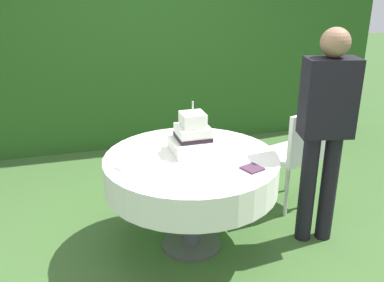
# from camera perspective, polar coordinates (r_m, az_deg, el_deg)

# --- Properties ---
(ground_plane) EXTENTS (20.00, 20.00, 0.00)m
(ground_plane) POSITION_cam_1_polar(r_m,az_deg,el_deg) (3.37, -0.09, -13.48)
(ground_plane) COLOR #3D602D
(foliage_hedge) EXTENTS (5.80, 0.64, 2.99)m
(foliage_hedge) POSITION_cam_1_polar(r_m,az_deg,el_deg) (5.13, -7.66, 16.43)
(foliage_hedge) COLOR #28561E
(foliage_hedge) RESTS_ON ground_plane
(cake_table) EXTENTS (1.23, 1.23, 0.73)m
(cake_table) POSITION_cam_1_polar(r_m,az_deg,el_deg) (3.06, -0.10, -4.09)
(cake_table) COLOR #4C4C51
(cake_table) RESTS_ON ground_plane
(wedding_cake) EXTENTS (0.31, 0.32, 0.37)m
(wedding_cake) POSITION_cam_1_polar(r_m,az_deg,el_deg) (3.07, 0.16, 0.55)
(wedding_cake) COLOR white
(wedding_cake) RESTS_ON cake_table
(serving_plate_near) EXTENTS (0.12, 0.12, 0.01)m
(serving_plate_near) POSITION_cam_1_polar(r_m,az_deg,el_deg) (3.38, 0.16, 0.70)
(serving_plate_near) COLOR white
(serving_plate_near) RESTS_ON cake_table
(serving_plate_far) EXTENTS (0.15, 0.15, 0.01)m
(serving_plate_far) POSITION_cam_1_polar(r_m,az_deg,el_deg) (2.90, -8.66, -3.25)
(serving_plate_far) COLOR white
(serving_plate_far) RESTS_ON cake_table
(serving_plate_left) EXTENTS (0.12, 0.12, 0.01)m
(serving_plate_left) POSITION_cam_1_polar(r_m,az_deg,el_deg) (3.39, 2.57, 0.73)
(serving_plate_left) COLOR white
(serving_plate_left) RESTS_ON cake_table
(napkin_stack) EXTENTS (0.16, 0.16, 0.01)m
(napkin_stack) POSITION_cam_1_polar(r_m,az_deg,el_deg) (2.86, 7.98, -3.61)
(napkin_stack) COLOR #4C2D47
(napkin_stack) RESTS_ON cake_table
(garden_chair) EXTENTS (0.50, 0.50, 0.89)m
(garden_chair) POSITION_cam_1_polar(r_m,az_deg,el_deg) (3.72, 13.71, -1.12)
(garden_chair) COLOR white
(garden_chair) RESTS_ON ground_plane
(standing_person) EXTENTS (0.39, 0.27, 1.60)m
(standing_person) POSITION_cam_1_polar(r_m,az_deg,el_deg) (3.17, 17.24, 2.06)
(standing_person) COLOR black
(standing_person) RESTS_ON ground_plane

